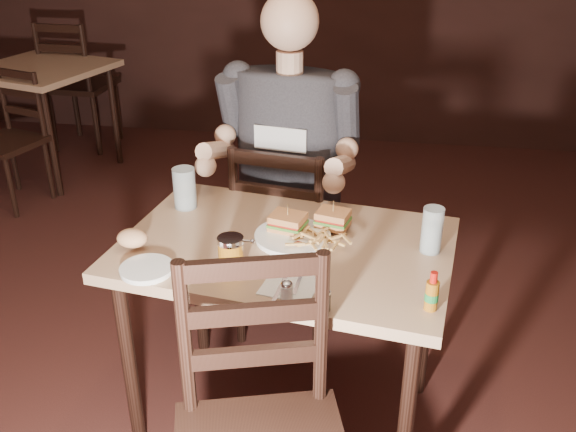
# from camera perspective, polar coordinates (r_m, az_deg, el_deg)

# --- Properties ---
(room_shell) EXTENTS (7.00, 7.00, 7.00)m
(room_shell) POSITION_cam_1_polar(r_m,az_deg,el_deg) (1.66, -7.36, 11.52)
(room_shell) COLOR black
(room_shell) RESTS_ON ground
(main_table) EXTENTS (1.19, 0.88, 0.77)m
(main_table) POSITION_cam_1_polar(r_m,az_deg,el_deg) (2.22, -0.20, -4.52)
(main_table) COLOR tan
(main_table) RESTS_ON ground
(bg_table) EXTENTS (0.99, 0.99, 0.77)m
(bg_table) POSITION_cam_1_polar(r_m,az_deg,el_deg) (4.82, -21.05, 11.29)
(bg_table) COLOR tan
(bg_table) RESTS_ON ground
(chair_far) EXTENTS (0.50, 0.54, 0.95)m
(chair_far) POSITION_cam_1_polar(r_m,az_deg,el_deg) (2.82, 0.21, -1.95)
(chair_far) COLOR black
(chair_far) RESTS_ON ground
(bg_chair_far) EXTENTS (0.48, 0.52, 0.99)m
(bg_chair_far) POSITION_cam_1_polar(r_m,az_deg,el_deg) (5.33, -17.93, 11.08)
(bg_chair_far) COLOR black
(bg_chair_far) RESTS_ON ground
(bg_chair_near) EXTENTS (0.50, 0.52, 0.84)m
(bg_chair_near) POSITION_cam_1_polar(r_m,az_deg,el_deg) (4.44, -23.80, 6.02)
(bg_chair_near) COLOR black
(bg_chair_near) RESTS_ON ground
(diner) EXTENTS (0.66, 0.55, 1.03)m
(diner) POSITION_cam_1_polar(r_m,az_deg,el_deg) (2.56, -0.14, 7.91)
(diner) COLOR #353339
(diner) RESTS_ON chair_far
(dinner_plate) EXTENTS (0.29, 0.29, 0.01)m
(dinner_plate) POSITION_cam_1_polar(r_m,az_deg,el_deg) (2.19, 0.41, -1.95)
(dinner_plate) COLOR white
(dinner_plate) RESTS_ON main_table
(sandwich_left) EXTENTS (0.14, 0.12, 0.10)m
(sandwich_left) POSITION_cam_1_polar(r_m,az_deg,el_deg) (2.20, -0.02, -0.11)
(sandwich_left) COLOR tan
(sandwich_left) RESTS_ON dinner_plate
(sandwich_right) EXTENTS (0.13, 0.11, 0.10)m
(sandwich_right) POSITION_cam_1_polar(r_m,az_deg,el_deg) (2.23, 4.04, 0.16)
(sandwich_right) COLOR tan
(sandwich_right) RESTS_ON dinner_plate
(fries_pile) EXTENTS (0.27, 0.20, 0.04)m
(fries_pile) POSITION_cam_1_polar(r_m,az_deg,el_deg) (2.13, 2.89, -2.09)
(fries_pile) COLOR tan
(fries_pile) RESTS_ON dinner_plate
(ketchup_dollop) EXTENTS (0.04, 0.04, 0.01)m
(ketchup_dollop) POSITION_cam_1_polar(r_m,az_deg,el_deg) (2.13, 0.92, -2.52)
(ketchup_dollop) COLOR maroon
(ketchup_dollop) RESTS_ON dinner_plate
(glass_left) EXTENTS (0.10, 0.10, 0.16)m
(glass_left) POSITION_cam_1_polar(r_m,az_deg,el_deg) (2.42, -9.18, 2.46)
(glass_left) COLOR silver
(glass_left) RESTS_ON main_table
(glass_right) EXTENTS (0.08, 0.08, 0.16)m
(glass_right) POSITION_cam_1_polar(r_m,az_deg,el_deg) (2.14, 12.68, -1.22)
(glass_right) COLOR silver
(glass_right) RESTS_ON main_table
(hot_sauce) EXTENTS (0.04, 0.04, 0.12)m
(hot_sauce) POSITION_cam_1_polar(r_m,az_deg,el_deg) (1.86, 12.70, -6.51)
(hot_sauce) COLOR #925510
(hot_sauce) RESTS_ON main_table
(salt_shaker) EXTENTS (0.04, 0.04, 0.07)m
(salt_shaker) POSITION_cam_1_polar(r_m,az_deg,el_deg) (1.86, -0.12, -6.79)
(salt_shaker) COLOR white
(salt_shaker) RESTS_ON main_table
(pepper_shaker) EXTENTS (0.04, 0.04, 0.07)m
(pepper_shaker) POSITION_cam_1_polar(r_m,az_deg,el_deg) (1.83, 3.26, -7.48)
(pepper_shaker) COLOR #38332D
(pepper_shaker) RESTS_ON main_table
(syrup_dispenser) EXTENTS (0.09, 0.09, 0.11)m
(syrup_dispenser) POSITION_cam_1_polar(r_m,az_deg,el_deg) (2.02, -5.10, -3.26)
(syrup_dispenser) COLOR #925510
(syrup_dispenser) RESTS_ON main_table
(napkin) EXTENTS (0.19, 0.18, 0.00)m
(napkin) POSITION_cam_1_polar(r_m,az_deg,el_deg) (1.95, 0.19, -6.23)
(napkin) COLOR white
(napkin) RESTS_ON main_table
(knife) EXTENTS (0.03, 0.20, 0.00)m
(knife) POSITION_cam_1_polar(r_m,az_deg,el_deg) (1.91, -0.88, -6.78)
(knife) COLOR silver
(knife) RESTS_ON napkin
(fork) EXTENTS (0.02, 0.15, 0.00)m
(fork) POSITION_cam_1_polar(r_m,az_deg,el_deg) (1.96, 0.98, -5.78)
(fork) COLOR silver
(fork) RESTS_ON napkin
(side_plate) EXTENTS (0.19, 0.19, 0.01)m
(side_plate) POSITION_cam_1_polar(r_m,az_deg,el_deg) (2.06, -12.44, -4.72)
(side_plate) COLOR white
(side_plate) RESTS_ON main_table
(bread_roll) EXTENTS (0.11, 0.10, 0.06)m
(bread_roll) POSITION_cam_1_polar(r_m,az_deg,el_deg) (2.18, -13.68, -1.92)
(bread_roll) COLOR tan
(bread_roll) RESTS_ON side_plate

